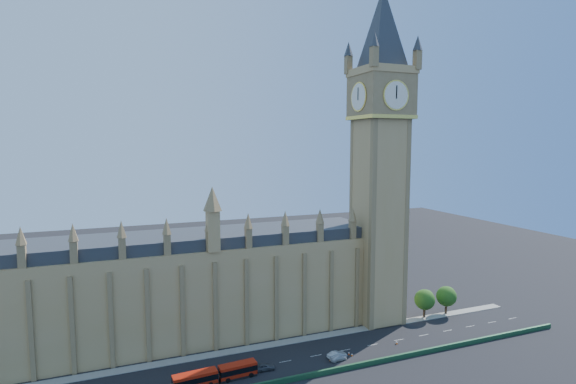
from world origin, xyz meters
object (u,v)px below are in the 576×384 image
object	(u,v)px
car_silver	(337,355)
car_white	(338,358)
car_grey	(264,367)
red_bus	(216,375)

from	to	relation	value
car_silver	car_white	size ratio (longest dim) A/B	1.12
car_grey	car_silver	xyz separation A→B (m)	(18.16, -0.78, -0.01)
red_bus	car_white	size ratio (longest dim) A/B	4.28
car_grey	car_white	distance (m)	18.01
car_silver	car_white	world-z (taller)	car_silver
car_grey	car_white	bearing A→B (deg)	-91.38
red_bus	car_grey	bearing A→B (deg)	1.46
red_bus	car_grey	world-z (taller)	red_bus
red_bus	car_white	bearing A→B (deg)	-5.56
car_grey	car_white	world-z (taller)	car_grey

